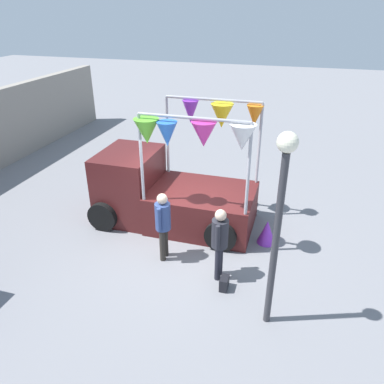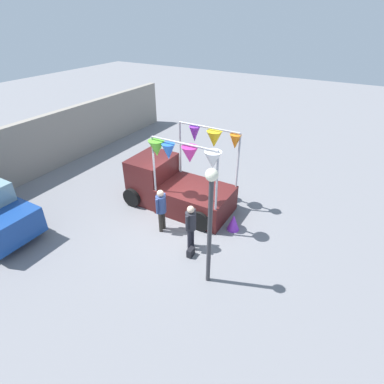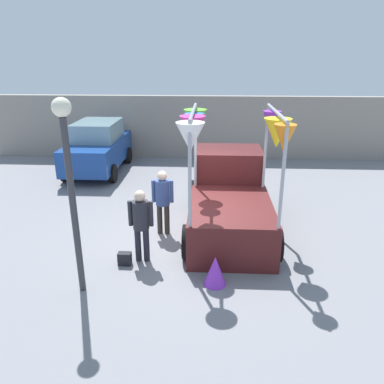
{
  "view_description": "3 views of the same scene",
  "coord_description": "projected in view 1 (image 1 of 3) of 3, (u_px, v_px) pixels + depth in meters",
  "views": [
    {
      "loc": [
        -7.23,
        -2.36,
        5.18
      ],
      "look_at": [
        0.08,
        -0.18,
        1.34
      ],
      "focal_mm": 35.0,
      "sensor_mm": 36.0,
      "label": 1
    },
    {
      "loc": [
        -7.48,
        -4.87,
        6.65
      ],
      "look_at": [
        0.11,
        -0.49,
        1.34
      ],
      "focal_mm": 28.0,
      "sensor_mm": 36.0,
      "label": 2
    },
    {
      "loc": [
        0.41,
        -8.16,
        4.22
      ],
      "look_at": [
        0.0,
        -0.35,
        1.33
      ],
      "focal_mm": 35.0,
      "sensor_mm": 36.0,
      "label": 3
    }
  ],
  "objects": [
    {
      "name": "ground_plane",
      "position": [
        184.0,
        241.0,
        9.13
      ],
      "size": [
        60.0,
        60.0,
        0.0
      ],
      "primitive_type": "plane",
      "color": "slate"
    },
    {
      "name": "vendor_truck",
      "position": [
        166.0,
        188.0,
        9.65
      ],
      "size": [
        2.43,
        4.14,
        3.12
      ],
      "color": "#4C1919",
      "rests_on": "ground"
    },
    {
      "name": "person_customer",
      "position": [
        220.0,
        238.0,
        7.53
      ],
      "size": [
        0.53,
        0.34,
        1.61
      ],
      "color": "black",
      "rests_on": "ground"
    },
    {
      "name": "person_vendor",
      "position": [
        163.0,
        221.0,
        8.11
      ],
      "size": [
        0.53,
        0.34,
        1.63
      ],
      "color": "#2D2823",
      "rests_on": "ground"
    },
    {
      "name": "handbag",
      "position": [
        224.0,
        283.0,
        7.55
      ],
      "size": [
        0.28,
        0.16,
        0.28
      ],
      "primitive_type": "cube",
      "color": "black",
      "rests_on": "ground"
    },
    {
      "name": "street_lamp",
      "position": [
        280.0,
        207.0,
        5.79
      ],
      "size": [
        0.32,
        0.32,
        3.58
      ],
      "color": "#333338",
      "rests_on": "ground"
    },
    {
      "name": "folded_kite_bundle_violet",
      "position": [
        267.0,
        232.0,
        8.95
      ],
      "size": [
        0.52,
        0.52,
        0.6
      ],
      "primitive_type": "cone",
      "rotation": [
        0.0,
        0.0,
        2.93
      ],
      "color": "purple",
      "rests_on": "ground"
    }
  ]
}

